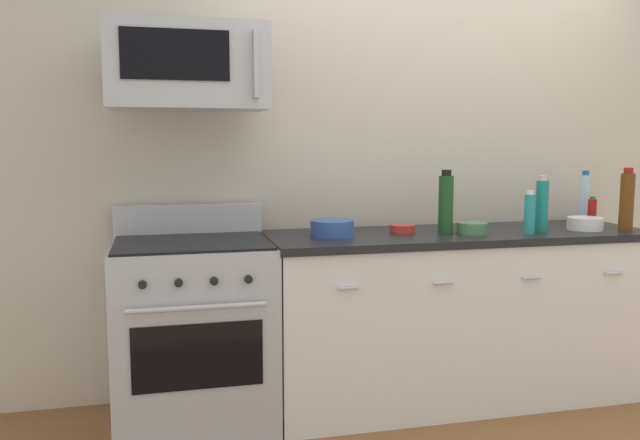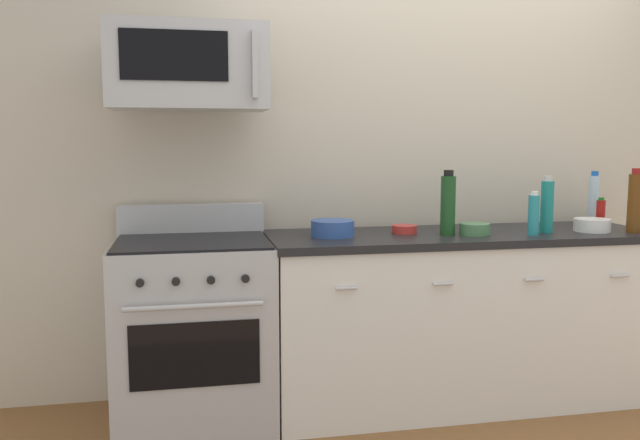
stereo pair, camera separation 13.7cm
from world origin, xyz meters
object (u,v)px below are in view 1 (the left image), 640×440
Objects in this scene: bottle_dish_soap at (530,213)px; bowl_blue_mixing at (332,228)px; bottle_hot_sauce_red at (592,212)px; bottle_sparkling_teal at (542,205)px; bowl_green_glaze at (472,228)px; bottle_water_clear at (584,198)px; range_oven at (194,332)px; bowl_red_small at (402,228)px; bottle_wine_amber at (627,201)px; bottle_wine_green at (446,204)px; bowl_white_ceramic at (585,223)px; microwave at (187,67)px.

bowl_blue_mixing is (-1.02, 0.15, -0.06)m from bottle_dish_soap.
bottle_sparkling_teal is at bearing -159.07° from bottle_hot_sauce_red.
bottle_dish_soap is 1.43× the size of bowl_green_glaze.
range_oven is at bearing -175.08° from bottle_water_clear.
bottle_water_clear is at bearing 31.86° from bottle_sparkling_teal.
bowl_blue_mixing is 0.40m from bowl_red_small.
bottle_wine_amber is at bearing -92.12° from bottle_water_clear.
range_oven is at bearing 174.69° from bottle_dish_soap.
range_oven is 3.15× the size of bottle_wine_amber.
bowl_red_small is (0.39, 0.04, -0.02)m from bowl_blue_mixing.
bottle_hot_sauce_red is 0.54× the size of bottle_water_clear.
bottle_wine_amber reaches higher than bottle_wine_green.
bowl_blue_mixing is (-1.61, -0.20, -0.10)m from bottle_water_clear.
bowl_white_ceramic is (2.10, -0.10, 0.49)m from range_oven.
bowl_blue_mixing is (-0.59, 0.06, -0.11)m from bottle_wine_green.
bottle_hot_sauce_red is at bearing 20.93° from bottle_sparkling_teal.
bottle_dish_soap is at bearing -157.03° from bottle_hot_sauce_red.
bottle_water_clear reaches higher than range_oven.
range_oven reaches higher than bowl_white_ceramic.
bowl_white_ceramic is at bearing -2.72° from range_oven.
bowl_blue_mixing reaches higher than bowl_red_small.
range_oven is 3.20× the size of bottle_wine_green.
bottle_wine_green is 0.19m from bowl_green_glaze.
microwave reaches higher than bowl_red_small.
range_oven is at bearing 177.28° from bowl_white_ceramic.
bottle_sparkling_teal reaches higher than bowl_white_ceramic.
bottle_wine_green is at bearing 173.47° from bottle_wine_amber.
bottle_hot_sauce_red is 1.18m from bowl_red_small.
microwave is 3.96× the size of bowl_white_ceramic.
bowl_green_glaze is at bearing 174.13° from bottle_wine_amber.
bottle_wine_amber is 2.15× the size of bowl_green_glaze.
bottle_water_clear reaches higher than bottle_dish_soap.
bottle_sparkling_teal is at bearing -4.33° from microwave.
bottle_dish_soap reaches higher than bottle_hot_sauce_red.
bottle_dish_soap is 1.04m from bowl_blue_mixing.
bowl_blue_mixing is (-1.14, 0.09, -0.10)m from bottle_sparkling_teal.
bowl_red_small is (-1.18, -0.04, -0.06)m from bottle_hot_sauce_red.
microwave reaches higher than range_oven.
range_oven is 4.85× the size of bowl_blue_mixing.
range_oven is 1.28m from microwave.
bottle_sparkling_teal is at bearing -2.94° from range_oven.
bottle_dish_soap is 0.31m from bowl_green_glaze.
bowl_green_glaze is (-0.88, -0.29, -0.11)m from bottle_water_clear.
range_oven is 3.58× the size of bottle_sparkling_teal.
range_oven is 5.69× the size of bowl_white_ceramic.
bottle_hot_sauce_red is (-0.02, 0.25, -0.08)m from bottle_wine_amber.
bottle_wine_green is 2.03× the size of bottle_hot_sauce_red.
bottle_water_clear reaches higher than bottle_sparkling_teal.
bowl_blue_mixing is at bearing 175.51° from bottle_sparkling_teal.
bowl_white_ceramic is at bearing 157.00° from bottle_wine_amber.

